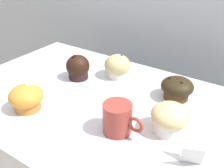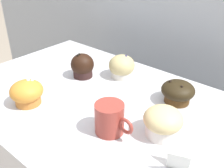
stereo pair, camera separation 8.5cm
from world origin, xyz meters
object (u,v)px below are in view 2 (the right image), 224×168
object	(u,v)px
muffin_front_left	(27,93)
coffee_cup	(110,118)
muffin_back_right	(82,66)
muffin_front_right	(122,67)
muffin_back_left	(178,92)
muffin_front_center	(163,122)

from	to	relation	value
muffin_front_left	coffee_cup	bearing A→B (deg)	12.53
muffin_back_right	muffin_front_right	xyz separation A→B (m)	(0.11, 0.09, -0.00)
muffin_back_left	muffin_front_left	xyz separation A→B (m)	(-0.35, -0.32, 0.00)
muffin_back_left	muffin_front_right	xyz separation A→B (m)	(-0.24, 0.02, 0.00)
muffin_front_left	coffee_cup	world-z (taller)	coffee_cup
coffee_cup	muffin_front_left	bearing A→B (deg)	-167.47
muffin_front_center	muffin_front_left	xyz separation A→B (m)	(-0.40, -0.14, -0.00)
muffin_front_left	muffin_front_center	bearing A→B (deg)	19.72
muffin_back_left	muffin_back_right	xyz separation A→B (m)	(-0.36, -0.07, 0.01)
muffin_front_center	coffee_cup	world-z (taller)	coffee_cup
muffin_back_left	muffin_back_right	bearing A→B (deg)	-168.54
muffin_front_center	muffin_front_right	bearing A→B (deg)	146.64
muffin_front_center	coffee_cup	xyz separation A→B (m)	(-0.11, -0.08, 0.00)
muffin_back_right	muffin_front_left	world-z (taller)	muffin_back_right
muffin_back_right	muffin_back_left	bearing A→B (deg)	11.46
muffin_front_center	coffee_cup	bearing A→B (deg)	-144.81
muffin_back_left	muffin_back_right	distance (m)	0.37
muffin_back_right	muffin_front_right	world-z (taller)	muffin_back_right
muffin_front_right	muffin_front_left	bearing A→B (deg)	-108.04
muffin_front_center	muffin_front_left	bearing A→B (deg)	-160.28
muffin_back_right	muffin_front_right	size ratio (longest dim) A/B	0.98
muffin_back_left	muffin_front_left	world-z (taller)	muffin_front_left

